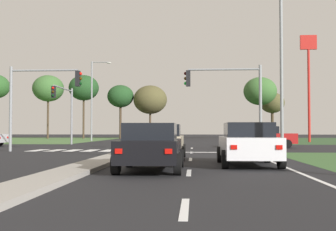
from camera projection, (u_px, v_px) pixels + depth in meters
name	position (u px, v px, depth m)	size (l,w,h in m)	color
ground_plane	(146.00, 147.00, 32.46)	(200.00, 200.00, 0.00)	black
median_island_near	(78.00, 169.00, 13.51)	(1.20, 22.00, 0.14)	gray
median_island_far	(167.00, 139.00, 57.40)	(1.20, 36.00, 0.14)	gray
lane_dash_near	(185.00, 208.00, 7.10)	(0.14, 2.00, 0.01)	silver
lane_dash_second	(189.00, 173.00, 13.09)	(0.14, 2.00, 0.01)	silver
lane_dash_third	(191.00, 159.00, 19.07)	(0.14, 2.00, 0.01)	silver
lane_dash_fourth	(191.00, 152.00, 25.06)	(0.14, 2.00, 0.01)	silver
lane_dash_fifth	(192.00, 148.00, 31.04)	(0.14, 2.00, 0.01)	silver
edge_line_right	(292.00, 170.00, 14.09)	(0.14, 24.00, 0.01)	silver
stop_bar_near	(197.00, 152.00, 25.25)	(6.40, 0.50, 0.01)	silver
crosswalk_bar_near	(38.00, 150.00, 27.66)	(0.70, 2.80, 0.01)	silver
crosswalk_bar_second	(55.00, 150.00, 27.59)	(0.70, 2.80, 0.01)	silver
crosswalk_bar_third	(73.00, 150.00, 27.52)	(0.70, 2.80, 0.01)	silver
crosswalk_bar_fourth	(91.00, 150.00, 27.45)	(0.70, 2.80, 0.01)	silver
crosswalk_bar_fifth	(108.00, 151.00, 27.38)	(0.70, 2.80, 0.01)	silver
crosswalk_bar_sixth	(126.00, 151.00, 27.31)	(0.70, 2.80, 0.01)	silver
crosswalk_bar_seventh	(144.00, 151.00, 27.24)	(0.70, 2.80, 0.01)	silver
crosswalk_bar_eighth	(162.00, 151.00, 27.17)	(0.70, 2.80, 0.01)	silver
car_black_near	(151.00, 147.00, 13.74)	(2.02, 4.18, 1.52)	black
car_beige_second	(163.00, 141.00, 19.43)	(1.96, 4.17, 1.56)	#BCAD8E
car_maroon_third	(153.00, 134.00, 61.20)	(2.00, 4.18, 1.51)	maroon
car_white_fourth	(248.00, 144.00, 15.81)	(2.09, 4.48, 1.57)	silver
car_red_fifth	(265.00, 137.00, 31.77)	(4.32, 1.99, 1.59)	#A31919
traffic_signal_near_right	(231.00, 92.00, 25.64)	(4.63, 0.32, 5.19)	gray
traffic_signal_far_left	(65.00, 104.00, 37.52)	(0.32, 5.51, 5.16)	gray
traffic_signal_near_left	(38.00, 93.00, 26.36)	(4.53, 0.32, 5.23)	gray
street_lamp_second	(284.00, 55.00, 25.89)	(2.33, 0.55, 10.50)	gray
street_lamp_third	(93.00, 96.00, 52.92)	(2.52, 0.31, 9.79)	gray
pedestrian_at_median	(157.00, 132.00, 43.37)	(0.34, 0.34, 1.64)	#232833
fastfood_pole_sign	(309.00, 64.00, 47.90)	(1.80, 0.40, 11.90)	red
treeline_second	(48.00, 89.00, 66.76)	(4.81, 4.81, 9.84)	#423323
treeline_third	(84.00, 88.00, 66.89)	(4.64, 4.64, 9.87)	#423323
treeline_fourth	(121.00, 97.00, 67.67)	(4.15, 4.15, 8.42)	#423323
treeline_fifth	(150.00, 100.00, 67.40)	(5.27, 5.27, 8.33)	#423323
treeline_sixth	(260.00, 91.00, 64.78)	(4.97, 4.97, 9.31)	#423323
treeline_seventh	(272.00, 103.00, 69.17)	(3.92, 3.92, 7.40)	#423323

